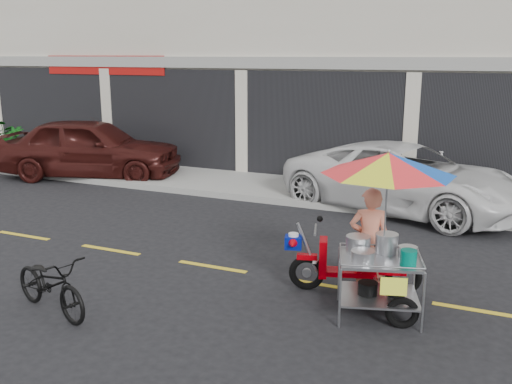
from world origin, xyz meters
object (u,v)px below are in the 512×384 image
at_px(maroon_sedan, 91,148).
at_px(food_vendor_rig, 378,208).
at_px(white_pickup, 404,178).
at_px(near_bicycle, 51,284).

distance_m(maroon_sedan, food_vendor_rig, 10.28).
distance_m(white_pickup, food_vendor_rig, 5.15).
xyz_separation_m(maroon_sedan, white_pickup, (8.43, 0.00, -0.11)).
xyz_separation_m(maroon_sedan, near_bicycle, (5.10, -7.02, -0.42)).
bearing_deg(white_pickup, food_vendor_rig, -158.25).
height_order(maroon_sedan, food_vendor_rig, food_vendor_rig).
relative_size(maroon_sedan, white_pickup, 0.94).
height_order(maroon_sedan, white_pickup, maroon_sedan).
xyz_separation_m(maroon_sedan, food_vendor_rig, (8.92, -5.09, 0.54)).
bearing_deg(food_vendor_rig, near_bicycle, -169.44).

